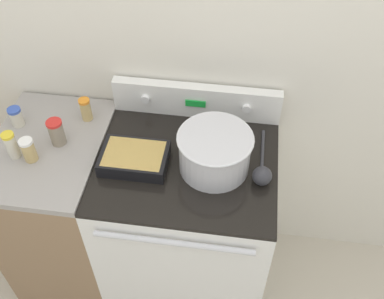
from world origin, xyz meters
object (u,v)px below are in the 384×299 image
spice_jar_white_cap (29,150)px  spice_jar_blue_cap (16,117)px  spice_jar_red_cap (57,132)px  spice_jar_yellow_cap (11,145)px  casserole_dish (134,158)px  mixing_bowl (215,151)px  ladle (262,174)px  spice_jar_orange_cap (86,109)px

spice_jar_white_cap → spice_jar_blue_cap: size_ratio=1.19×
spice_jar_red_cap → spice_jar_white_cap: size_ratio=1.11×
spice_jar_white_cap → spice_jar_yellow_cap: bearing=173.9°
spice_jar_red_cap → casserole_dish: bearing=-10.3°
mixing_bowl → spice_jar_white_cap: 0.76m
spice_jar_red_cap → spice_jar_white_cap: (-0.08, -0.11, -0.01)m
mixing_bowl → spice_jar_yellow_cap: mixing_bowl is taller
spice_jar_yellow_cap → spice_jar_blue_cap: size_ratio=1.39×
spice_jar_white_cap → spice_jar_blue_cap: 0.23m
casserole_dish → spice_jar_white_cap: bearing=-173.9°
ladle → spice_jar_orange_cap: spice_jar_orange_cap is taller
casserole_dish → spice_jar_red_cap: 0.35m
spice_jar_orange_cap → spice_jar_red_cap: 0.18m
ladle → spice_jar_red_cap: bearing=175.0°
mixing_bowl → spice_jar_red_cap: 0.67m
spice_jar_yellow_cap → spice_jar_orange_cap: bearing=48.8°
spice_jar_red_cap → spice_jar_yellow_cap: size_ratio=0.96×
mixing_bowl → spice_jar_orange_cap: size_ratio=2.78×
casserole_dish → spice_jar_orange_cap: spice_jar_orange_cap is taller
spice_jar_orange_cap → spice_jar_blue_cap: 0.30m
spice_jar_orange_cap → spice_jar_white_cap: size_ratio=1.02×
mixing_bowl → spice_jar_orange_cap: (-0.59, 0.20, -0.03)m
casserole_dish → spice_jar_yellow_cap: size_ratio=2.17×
mixing_bowl → spice_jar_red_cap: mixing_bowl is taller
spice_jar_white_cap → ladle: bearing=2.0°
spice_jar_orange_cap → spice_jar_white_cap: (-0.16, -0.27, -0.00)m
mixing_bowl → casserole_dish: size_ratio=1.11×
spice_jar_red_cap → spice_jar_white_cap: 0.14m
spice_jar_orange_cap → spice_jar_yellow_cap: bearing=-131.2°
ladle → spice_jar_blue_cap: bearing=171.7°
spice_jar_yellow_cap → casserole_dish: bearing=4.3°
spice_jar_orange_cap → spice_jar_white_cap: 0.31m
spice_jar_white_cap → mixing_bowl: bearing=5.7°
spice_jar_white_cap → spice_jar_red_cap: bearing=53.4°
spice_jar_orange_cap → spice_jar_yellow_cap: (-0.23, -0.26, 0.01)m
mixing_bowl → spice_jar_white_cap: bearing=-174.3°
spice_jar_red_cap → mixing_bowl: bearing=-2.9°
spice_jar_red_cap → spice_jar_yellow_cap: 0.18m
spice_jar_red_cap → spice_jar_blue_cap: size_ratio=1.33×
spice_jar_red_cap → spice_jar_blue_cap: 0.23m
spice_jar_white_cap → casserole_dish: bearing=6.1°
ladle → spice_jar_blue_cap: spice_jar_blue_cap is taller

